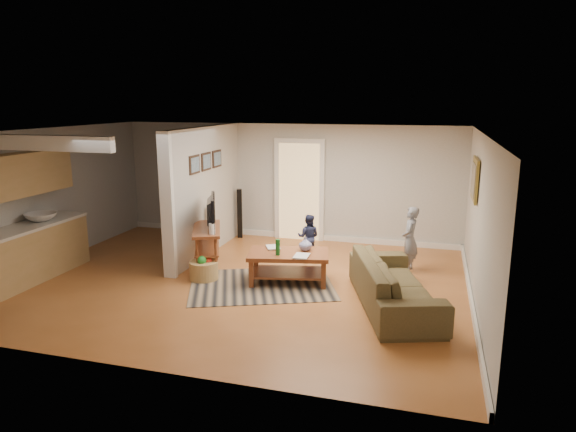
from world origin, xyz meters
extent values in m
plane|color=#965426|center=(0.00, 0.00, 0.00)|extent=(7.50, 7.50, 0.00)
cube|color=#AEACA7|center=(0.00, 3.00, 1.25)|extent=(7.50, 0.04, 2.50)
cube|color=#AEACA7|center=(-3.75, 0.00, 1.25)|extent=(0.04, 6.00, 2.50)
cube|color=#AEACA7|center=(3.75, 0.00, 1.25)|extent=(0.04, 6.00, 2.50)
cube|color=white|center=(0.00, 0.00, 2.50)|extent=(7.50, 6.00, 0.04)
cube|color=#AEACA7|center=(-1.20, 1.45, 1.25)|extent=(0.15, 3.10, 2.50)
cube|color=white|center=(-1.20, -0.10, 1.25)|extent=(0.22, 0.10, 2.50)
cube|color=white|center=(0.00, 2.97, 0.06)|extent=(7.50, 0.04, 0.12)
cube|color=white|center=(3.72, 0.00, 0.06)|extent=(0.04, 6.00, 0.12)
cube|color=#D8B272|center=(0.30, 2.94, 1.05)|extent=(0.90, 0.06, 2.10)
cube|color=#A3844A|center=(-3.43, -0.80, 0.45)|extent=(0.60, 2.20, 0.90)
cube|color=beige|center=(-3.43, -0.80, 0.92)|extent=(0.64, 2.24, 0.05)
cube|color=#A3844A|center=(-3.45, -0.80, 1.80)|extent=(0.35, 2.00, 0.70)
imported|color=silver|center=(-3.43, -0.50, 0.94)|extent=(0.54, 0.54, 0.19)
cube|color=black|center=(-1.11, 0.80, 1.85)|extent=(0.03, 0.40, 0.34)
cube|color=black|center=(-1.11, 1.30, 1.85)|extent=(0.03, 0.40, 0.34)
cube|color=black|center=(-1.11, 1.80, 1.85)|extent=(0.03, 0.40, 0.34)
cube|color=olive|center=(3.71, 1.00, 1.75)|extent=(0.04, 0.90, 0.68)
cube|color=black|center=(0.43, -0.05, 0.01)|extent=(2.80, 2.45, 0.01)
imported|color=#3E361F|center=(2.60, -0.35, 0.00)|extent=(1.65, 2.58, 0.70)
cube|color=brown|center=(0.82, 0.23, 0.49)|extent=(1.46, 1.03, 0.07)
cube|color=silver|center=(0.82, 0.23, 0.49)|extent=(0.91, 0.63, 0.02)
cube|color=brown|center=(0.82, 0.23, 0.17)|extent=(1.33, 0.90, 0.03)
cube|color=brown|center=(0.31, -0.20, 0.24)|extent=(0.09, 0.09, 0.49)
cube|color=brown|center=(1.46, 0.05, 0.24)|extent=(0.09, 0.09, 0.49)
cube|color=brown|center=(0.18, 0.41, 0.24)|extent=(0.09, 0.09, 0.49)
cube|color=brown|center=(1.33, 0.65, 0.24)|extent=(0.09, 0.09, 0.49)
imported|color=navy|center=(1.06, 0.41, 0.52)|extent=(0.26, 0.26, 0.23)
cylinder|color=#13561F|center=(0.69, 0.03, 0.65)|extent=(0.07, 0.07, 0.26)
imported|color=#998C4C|center=(0.40, 0.34, 0.52)|extent=(0.33, 0.36, 0.03)
imported|color=#66594C|center=(0.98, 0.03, 0.52)|extent=(0.25, 0.33, 0.02)
cube|color=brown|center=(-0.75, 0.44, 0.75)|extent=(0.92, 1.32, 0.05)
cube|color=brown|center=(-0.75, 0.44, 0.41)|extent=(0.83, 1.21, 0.03)
cylinder|color=brown|center=(-0.68, -0.11, 0.38)|extent=(0.05, 0.05, 0.76)
cylinder|color=brown|center=(-1.11, 0.87, 0.38)|extent=(0.05, 0.05, 0.76)
cylinder|color=brown|center=(-0.39, 0.01, 0.38)|extent=(0.05, 0.05, 0.76)
cylinder|color=brown|center=(-0.82, 1.00, 0.38)|extent=(0.05, 0.05, 0.76)
imported|color=black|center=(-0.73, 0.45, 0.78)|extent=(0.52, 0.97, 0.58)
cylinder|color=white|center=(-0.47, 0.06, 0.87)|extent=(0.10, 0.10, 0.19)
cube|color=black|center=(-1.00, 1.20, 0.51)|extent=(0.11, 0.11, 1.01)
cube|color=black|center=(-1.00, 2.70, 0.55)|extent=(0.14, 0.14, 1.09)
cylinder|color=#9A7143|center=(-0.60, -0.05, 0.16)|extent=(0.49, 0.49, 0.32)
sphere|color=red|center=(-0.54, -0.01, 0.32)|extent=(0.15, 0.15, 0.15)
sphere|color=yellow|center=(-0.67, -0.03, 0.34)|extent=(0.15, 0.15, 0.15)
sphere|color=green|center=(-0.60, -0.11, 0.36)|extent=(0.15, 0.15, 0.15)
imported|color=slate|center=(2.73, 1.35, 0.00)|extent=(0.32, 0.45, 1.17)
imported|color=#212645|center=(0.85, 1.54, 0.00)|extent=(0.45, 0.36, 0.88)
camera|label=1|loc=(3.04, -7.65, 2.99)|focal=32.00mm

